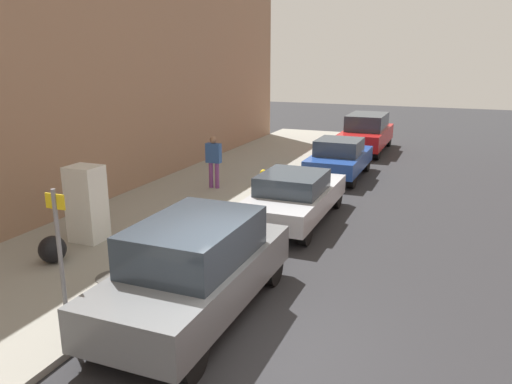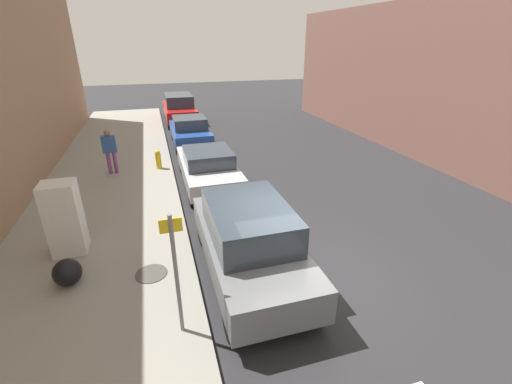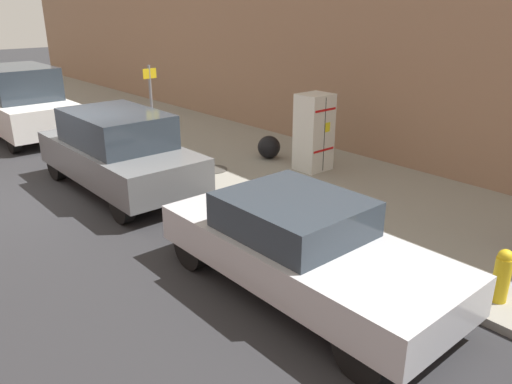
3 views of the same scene
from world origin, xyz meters
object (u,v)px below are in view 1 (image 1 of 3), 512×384
pedestrian_walking_far (214,158)px  parked_hatchback_blue (340,158)px  parked_sedan_silver (294,196)px  parked_suv_gray (196,267)px  parked_suv_red (367,132)px  discarded_refrigerator (87,204)px  street_sign_post (60,252)px  trash_bag (52,249)px  fire_hydrant (263,181)px

pedestrian_walking_far → parked_hatchback_blue: size_ratio=0.43×
parked_hatchback_blue → parked_sedan_silver: bearing=-90.0°
pedestrian_walking_far → parked_suv_gray: (3.43, -7.49, -0.23)m
parked_suv_red → parked_hatchback_blue: bearing=-90.0°
discarded_refrigerator → parked_hatchback_blue: 9.83m
street_sign_post → trash_bag: street_sign_post is taller
parked_suv_red → parked_suv_gray: bearing=-90.0°
parked_sedan_silver → parked_hatchback_blue: (0.00, 5.46, 0.03)m
fire_hydrant → parked_suv_red: 9.20m
parked_suv_gray → parked_suv_red: (-0.00, 16.59, 0.01)m
fire_hydrant → parked_suv_gray: (1.70, -7.56, 0.39)m
discarded_refrigerator → parked_sedan_silver: (4.01, 3.51, -0.31)m
trash_bag → parked_suv_red: size_ratio=0.12×
parked_hatchback_blue → parked_suv_red: size_ratio=0.83×
street_sign_post → pedestrian_walking_far: 9.03m
trash_bag → parked_sedan_silver: size_ratio=0.13×
pedestrian_walking_far → parked_sedan_silver: pedestrian_walking_far is taller
street_sign_post → parked_sedan_silver: 7.10m
pedestrian_walking_far → parked_suv_red: 9.73m
street_sign_post → parked_sedan_silver: size_ratio=0.53×
fire_hydrant → pedestrian_walking_far: 1.84m
trash_bag → parked_hatchback_blue: size_ratio=0.15×
discarded_refrigerator → fire_hydrant: (2.31, 5.56, -0.52)m
parked_sedan_silver → parked_suv_red: bearing=90.0°
street_sign_post → trash_bag: bearing=137.7°
discarded_refrigerator → parked_sedan_silver: size_ratio=0.41×
trash_bag → fire_hydrant: bearing=72.9°
discarded_refrigerator → trash_bag: bearing=-82.6°
parked_suv_gray → parked_suv_red: 16.59m
fire_hydrant → street_sign_post: bearing=-89.6°
street_sign_post → pedestrian_walking_far: size_ratio=1.35×
discarded_refrigerator → parked_suv_gray: size_ratio=0.41×
discarded_refrigerator → pedestrian_walking_far: (0.58, 5.49, 0.10)m
parked_suv_red → pedestrian_walking_far: bearing=-110.6°
parked_suv_gray → parked_suv_red: size_ratio=0.93×
parked_hatchback_blue → trash_bag: bearing=-110.3°
street_sign_post → pedestrian_walking_far: bearing=101.4°
parked_hatchback_blue → parked_suv_red: (-0.00, 5.62, 0.16)m
parked_suv_gray → parked_hatchback_blue: 10.97m
discarded_refrigerator → street_sign_post: bearing=-54.9°
street_sign_post → parked_suv_gray: size_ratio=0.52×
parked_sedan_silver → pedestrian_walking_far: bearing=150.0°
parked_sedan_silver → parked_hatchback_blue: 5.46m
pedestrian_walking_far → street_sign_post: bearing=-157.2°
parked_suv_gray → parked_sedan_silver: parked_suv_gray is taller
street_sign_post → parked_sedan_silver: (1.64, 6.87, -0.72)m
pedestrian_walking_far → parked_suv_gray: pedestrian_walking_far is taller
parked_suv_red → trash_bag: bearing=-103.5°
trash_bag → parked_sedan_silver: (3.83, 4.88, 0.31)m
street_sign_post → parked_suv_red: bearing=84.8°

